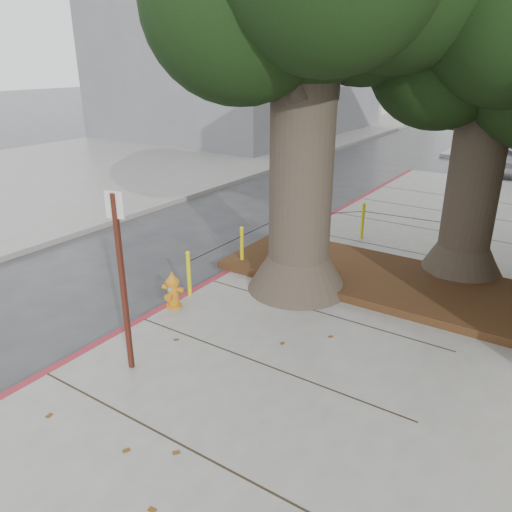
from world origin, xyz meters
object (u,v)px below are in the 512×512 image
Objects in this scene: signpost at (122,274)px; car_dark at (282,132)px; fire_hydrant at (173,291)px; car_silver at (506,160)px.

signpost is 23.23m from car_dark.
fire_hydrant is 0.18× the size of car_silver.
car_dark is at bearing 99.29° from signpost.
fire_hydrant is 0.26× the size of signpost.
fire_hydrant is 0.19× the size of car_dark.
fire_hydrant is 16.70m from car_silver.
car_dark reaches higher than fire_hydrant.
car_silver is at bearing -10.70° from car_dark.
signpost is at bearing -77.03° from fire_hydrant.
fire_hydrant is at bearing 174.41° from car_silver.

